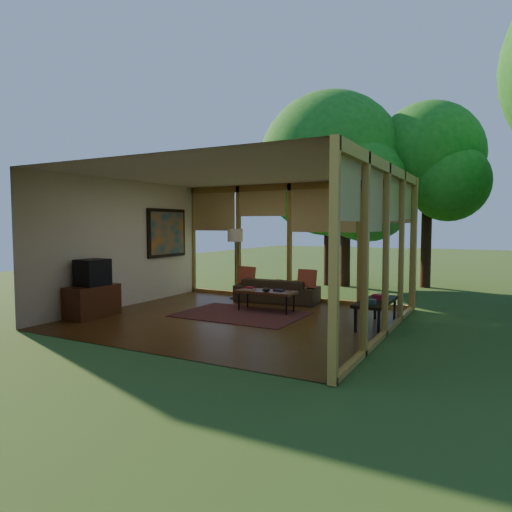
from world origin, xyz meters
The scene contains 25 objects.
floor centered at (0.00, 0.00, 0.00)m, with size 5.50×5.50×0.00m, color brown.
ceiling centered at (0.00, 0.00, 2.70)m, with size 5.50×5.50×0.00m, color silver.
wall_left centered at (-2.75, 0.00, 1.35)m, with size 0.04×5.00×2.70m, color silver.
wall_front centered at (0.00, -2.50, 1.35)m, with size 5.50×0.04×2.70m, color silver.
window_wall_back centered at (0.00, 2.50, 1.35)m, with size 5.50×0.12×2.70m, color #A57D33.
window_wall_right centered at (2.75, 0.00, 1.35)m, with size 0.12×5.00×2.70m, color #A57D33.
tree_nw centered at (-0.05, 5.46, 3.47)m, with size 4.10×4.10×5.53m.
tree_ne centered at (2.50, 6.26, 3.63)m, with size 2.95×2.95×5.12m.
rug centered at (-0.09, 0.40, 0.01)m, with size 2.38×1.68×0.01m, color maroon.
sofa centered at (-0.09, 2.00, 0.27)m, with size 1.86×0.73×0.54m, color #3B2D1D.
pillow_left centered at (-0.84, 1.95, 0.57)m, with size 0.39×0.13×0.39m, color maroon.
pillow_right centered at (0.66, 1.95, 0.58)m, with size 0.39×0.13×0.39m, color maroon.
ct_book_lower centered at (-0.15, 0.86, 0.44)m, with size 0.19×0.14×0.03m, color beige.
ct_book_upper centered at (-0.15, 0.86, 0.47)m, with size 0.17×0.13×0.03m, color maroon.
ct_book_side centered at (0.45, 0.99, 0.44)m, with size 0.20×0.15×0.03m, color black.
ct_bowl centered at (0.25, 0.81, 0.46)m, with size 0.16×0.16×0.07m, color black.
media_cabinet centered at (-2.47, -1.12, 0.30)m, with size 0.50×1.00×0.60m, color #562D17.
television centered at (-2.45, -1.12, 0.85)m, with size 0.45×0.55×0.50m, color black.
console_book_a centered at (2.40, 0.21, 0.49)m, with size 0.20×0.15×0.07m, color #2F534D.
console_book_b centered at (2.40, 0.66, 0.50)m, with size 0.20×0.15×0.09m, color maroon.
console_book_c centered at (2.40, 1.06, 0.49)m, with size 0.22×0.16×0.06m, color beige.
floor_lamp centered at (-1.19, 2.04, 1.41)m, with size 0.36×0.36×1.65m.
coffee_table centered at (0.20, 0.91, 0.39)m, with size 1.20×0.50×0.43m.
side_console centered at (2.40, 0.61, 0.41)m, with size 0.60×1.40×0.46m.
wall_painting centered at (-2.71, 1.40, 1.55)m, with size 0.06×1.35×1.15m.
Camera 1 is at (4.32, -7.21, 1.76)m, focal length 32.00 mm.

